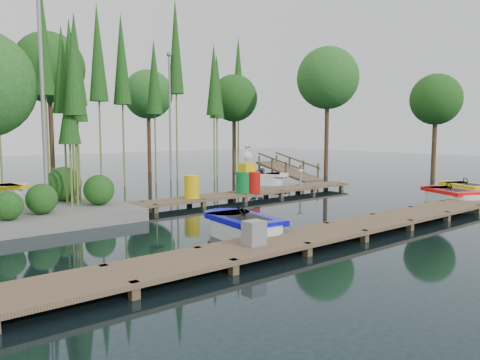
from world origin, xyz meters
TOP-DOWN VIEW (x-y plane):
  - ground_plane at (0.00, 0.00)m, footprint 90.00×90.00m
  - near_dock at (0.00, -4.50)m, footprint 18.00×1.50m
  - far_dock at (1.00, 2.50)m, footprint 15.00×1.20m
  - island at (-6.30, 3.29)m, footprint 6.20×4.20m
  - tree_screen at (-2.04, 10.60)m, footprint 34.42×18.53m
  - lamp_island at (-5.50, 2.50)m, footprint 0.30×0.30m
  - lamp_rear at (4.00, 11.00)m, footprint 0.30×0.30m
  - ramp at (9.00, 6.50)m, footprint 1.50×3.94m
  - boat_blue at (-2.13, -2.85)m, footprint 1.58×2.92m
  - boat_red at (7.91, -3.44)m, footprint 2.18×2.96m
  - boat_yellow_near at (10.30, -2.96)m, footprint 2.11×2.93m
  - boat_white_far at (6.55, 6.18)m, footprint 2.92×2.90m
  - utility_cabinet at (-3.21, -4.50)m, footprint 0.45×0.38m
  - yellow_barrel at (-0.22, 2.50)m, footprint 0.57×0.57m
  - drum_cluster at (2.46, 2.35)m, footprint 1.16×1.06m
  - seagull_post at (5.75, 2.50)m, footprint 0.50×0.27m

SIDE VIEW (x-z plane):
  - ground_plane at x=0.00m, z-range 0.00..0.00m
  - far_dock at x=1.00m, z-range -0.02..0.48m
  - near_dock at x=0.00m, z-range -0.02..0.48m
  - boat_yellow_near at x=10.30m, z-range -0.19..0.71m
  - boat_red at x=7.91m, z-range -0.19..0.72m
  - boat_blue at x=-2.13m, z-range -0.20..0.74m
  - boat_white_far at x=6.55m, z-range -0.37..0.97m
  - utility_cabinet at x=-3.21m, z-range 0.30..0.84m
  - ramp at x=9.00m, z-range -0.16..1.33m
  - yellow_barrel at x=-0.22m, z-range 0.30..1.16m
  - seagull_post at x=5.75m, z-range 0.44..1.24m
  - drum_cluster at x=2.46m, z-range -0.11..1.89m
  - island at x=-6.30m, z-range -0.19..6.56m
  - lamp_island at x=-5.50m, z-range 0.64..7.89m
  - lamp_rear at x=4.00m, z-range 0.64..7.89m
  - tree_screen at x=-2.04m, z-range 0.96..11.27m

